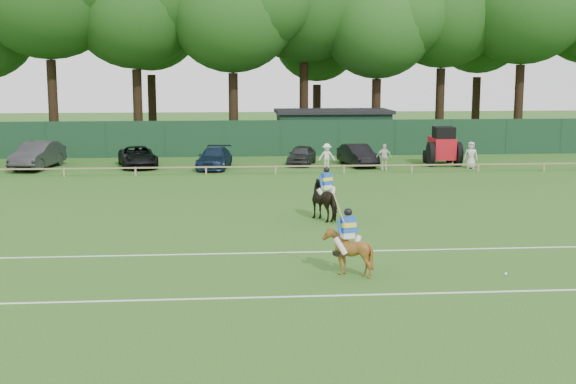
{
  "coord_description": "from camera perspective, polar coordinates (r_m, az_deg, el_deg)",
  "views": [
    {
      "loc": [
        -1.86,
        -25.97,
        6.15
      ],
      "look_at": [
        0.5,
        3.0,
        1.4
      ],
      "focal_mm": 48.0,
      "sensor_mm": 36.0,
      "label": 1
    }
  ],
  "objects": [
    {
      "name": "horse_chestnut",
      "position": [
        23.0,
        4.44,
        -4.42
      ],
      "size": [
        1.46,
        1.56,
        1.42
      ],
      "primitive_type": "imported",
      "rotation": [
        0.0,
        0.0,
        3.42
      ],
      "color": "brown",
      "rests_on": "ground"
    },
    {
      "name": "tractor",
      "position": [
        49.49,
        11.37,
        3.3
      ],
      "size": [
        2.1,
        2.98,
        2.44
      ],
      "rotation": [
        0.0,
        0.0,
        -0.04
      ],
      "color": "#B6101B",
      "rests_on": "ground"
    },
    {
      "name": "perimeter_fence",
      "position": [
        53.23,
        -2.64,
        3.99
      ],
      "size": [
        92.08,
        0.08,
        2.5
      ],
      "color": "#14351E",
      "rests_on": "ground"
    },
    {
      "name": "suv_black",
      "position": [
        48.42,
        -11.06,
        2.57
      ],
      "size": [
        3.03,
        4.92,
        1.27
      ],
      "primitive_type": "imported",
      "rotation": [
        0.0,
        0.0,
        0.21
      ],
      "color": "black",
      "rests_on": "ground"
    },
    {
      "name": "utility_shed",
      "position": [
        56.71,
        3.34,
        4.6
      ],
      "size": [
        8.4,
        4.4,
        3.04
      ],
      "color": "#14331E",
      "rests_on": "ground"
    },
    {
      "name": "ground",
      "position": [
        26.76,
        -0.55,
        -4.01
      ],
      "size": [
        160.0,
        160.0,
        0.0
      ],
      "primitive_type": "plane",
      "color": "#1E4C14",
      "rests_on": "ground"
    },
    {
      "name": "pitch_lines",
      "position": [
        23.37,
        0.07,
        -5.96
      ],
      "size": [
        60.0,
        5.1,
        0.01
      ],
      "color": "silver",
      "rests_on": "ground"
    },
    {
      "name": "hatch_grey",
      "position": [
        48.67,
        1.01,
        2.75
      ],
      "size": [
        2.4,
        3.88,
        1.23
      ],
      "primitive_type": "imported",
      "rotation": [
        0.0,
        0.0,
        -0.28
      ],
      "color": "#2E2E31",
      "rests_on": "ground"
    },
    {
      "name": "pitch_rail",
      "position": [
        44.38,
        -2.22,
        1.89
      ],
      "size": [
        62.1,
        0.1,
        0.5
      ],
      "color": "#997F5B",
      "rests_on": "ground"
    },
    {
      "name": "tree_row",
      "position": [
        61.4,
        -1.03,
        3.53
      ],
      "size": [
        96.0,
        12.0,
        21.0
      ],
      "primitive_type": null,
      "color": "#26561C",
      "rests_on": "ground"
    },
    {
      "name": "sedan_navy",
      "position": [
        47.15,
        -5.47,
        2.52
      ],
      "size": [
        2.4,
        4.6,
        1.27
      ],
      "primitive_type": "imported",
      "rotation": [
        0.0,
        0.0,
        -0.14
      ],
      "color": "#12223A",
      "rests_on": "ground"
    },
    {
      "name": "spectator_mid",
      "position": [
        46.56,
        7.13,
        2.59
      ],
      "size": [
        0.96,
        0.48,
        1.58
      ],
      "primitive_type": "imported",
      "rotation": [
        0.0,
        0.0,
        -0.11
      ],
      "color": "silver",
      "rests_on": "ground"
    },
    {
      "name": "sedan_grey",
      "position": [
        49.22,
        -18.07,
        2.6
      ],
      "size": [
        2.57,
        5.21,
        1.64
      ],
      "primitive_type": "imported",
      "rotation": [
        0.0,
        0.0,
        -0.17
      ],
      "color": "#2F2F32",
      "rests_on": "ground"
    },
    {
      "name": "rider_chestnut",
      "position": [
        22.84,
        4.46,
        -2.78
      ],
      "size": [
        0.98,
        0.52,
        2.05
      ],
      "rotation": [
        0.0,
        0.0,
        3.42
      ],
      "color": "silver",
      "rests_on": "ground"
    },
    {
      "name": "estate_black",
      "position": [
        48.35,
        5.19,
        2.73
      ],
      "size": [
        2.18,
        4.25,
        1.34
      ],
      "primitive_type": "imported",
      "rotation": [
        0.0,
        0.0,
        0.2
      ],
      "color": "black",
      "rests_on": "ground"
    },
    {
      "name": "polo_ball",
      "position": [
        23.93,
        15.83,
        -5.86
      ],
      "size": [
        0.09,
        0.09,
        0.09
      ],
      "primitive_type": "sphere",
      "color": "silver",
      "rests_on": "ground"
    },
    {
      "name": "rider_dark",
      "position": [
        31.03,
        2.88,
        0.69
      ],
      "size": [
        0.88,
        0.61,
        1.41
      ],
      "rotation": [
        0.0,
        0.0,
        3.64
      ],
      "color": "silver",
      "rests_on": "ground"
    },
    {
      "name": "horse_dark",
      "position": [
        31.15,
        2.86,
        -0.62
      ],
      "size": [
        1.66,
        2.07,
        1.6
      ],
      "primitive_type": "imported",
      "rotation": [
        0.0,
        0.0,
        3.64
      ],
      "color": "black",
      "rests_on": "ground"
    },
    {
      "name": "spectator_right",
      "position": [
        48.21,
        13.4,
        2.67
      ],
      "size": [
        0.91,
        0.71,
        1.64
      ],
      "primitive_type": "imported",
      "rotation": [
        0.0,
        0.0,
        -0.26
      ],
      "color": "beige",
      "rests_on": "ground"
    },
    {
      "name": "spectator_left",
      "position": [
        46.76,
        2.89,
        2.66
      ],
      "size": [
        1.02,
        0.62,
        1.54
      ],
      "primitive_type": "imported",
      "rotation": [
        0.0,
        0.0,
        -0.05
      ],
      "color": "white",
      "rests_on": "ground"
    }
  ]
}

